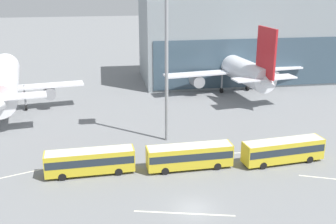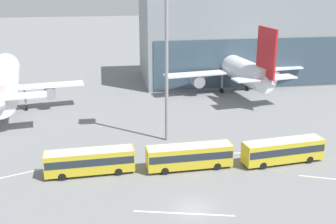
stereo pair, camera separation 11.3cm
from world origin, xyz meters
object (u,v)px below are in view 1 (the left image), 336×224
shuttle_bus_1 (190,155)px  floodlight_mast (167,31)px  airliner_at_gate_near (2,82)px  airliner_at_gate_far (234,67)px  shuttle_bus_2 (283,150)px  shuttle_bus_0 (90,160)px

shuttle_bus_1 → floodlight_mast: (-1.46, 10.48, 15.03)m
airliner_at_gate_near → airliner_at_gate_far: bearing=-91.1°
airliner_at_gate_near → floodlight_mast: size_ratio=1.40×
airliner_at_gate_far → shuttle_bus_2: airliner_at_gate_far is taller
airliner_at_gate_near → shuttle_bus_0: 34.14m
airliner_at_gate_near → airliner_at_gate_far: airliner_at_gate_far is taller
shuttle_bus_2 → floodlight_mast: 23.47m
shuttle_bus_0 → floodlight_mast: size_ratio=0.47×
airliner_at_gate_far → floodlight_mast: bearing=135.7°
airliner_at_gate_near → shuttle_bus_0: (16.44, -29.70, -3.57)m
shuttle_bus_0 → shuttle_bus_1: size_ratio=1.00×
airliner_at_gate_near → shuttle_bus_1: bearing=-144.5°
airliner_at_gate_far → shuttle_bus_1: (-17.50, -36.58, -3.55)m
airliner_at_gate_near → shuttle_bus_1: 42.34m
airliner_at_gate_near → shuttle_bus_2: (42.59, -30.33, -3.57)m
shuttle_bus_1 → floodlight_mast: 18.38m
airliner_at_gate_near → shuttle_bus_1: size_ratio=2.97×
airliner_at_gate_near → floodlight_mast: floodlight_mast is taller
airliner_at_gate_near → shuttle_bus_1: airliner_at_gate_near is taller
shuttle_bus_0 → shuttle_bus_1: 13.08m
airliner_at_gate_far → shuttle_bus_0: (-30.57, -36.14, -3.55)m
shuttle_bus_0 → shuttle_bus_1: bearing=-4.6°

